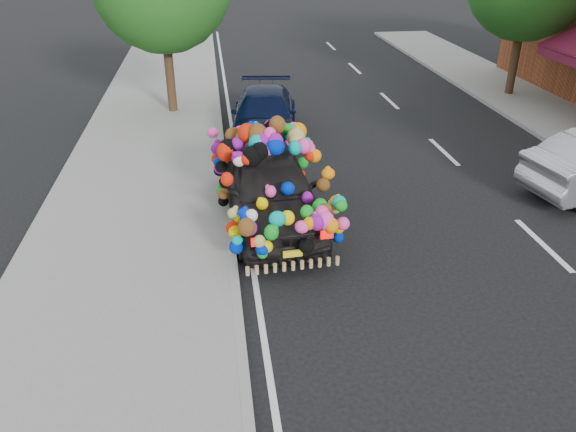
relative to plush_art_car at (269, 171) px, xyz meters
name	(u,v)px	position (x,y,z in m)	size (l,w,h in m)	color
ground	(361,258)	(1.50, -1.76, -1.10)	(100.00, 100.00, 0.00)	black
sidewalk	(122,273)	(-2.80, -1.76, -1.04)	(4.00, 60.00, 0.12)	gray
kerb	(233,264)	(-0.85, -1.76, -1.03)	(0.15, 60.00, 0.13)	gray
lane_markings	(543,244)	(5.10, -1.76, -1.09)	(6.00, 50.00, 0.01)	silver
plush_art_car	(269,171)	(0.00, 0.00, 0.00)	(2.46, 4.72, 2.14)	black
navy_sedan	(264,115)	(0.41, 5.12, -0.45)	(1.81, 4.45, 1.29)	black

